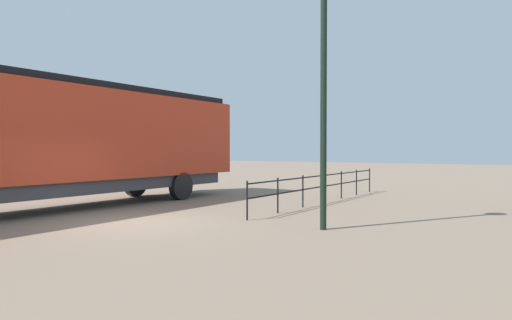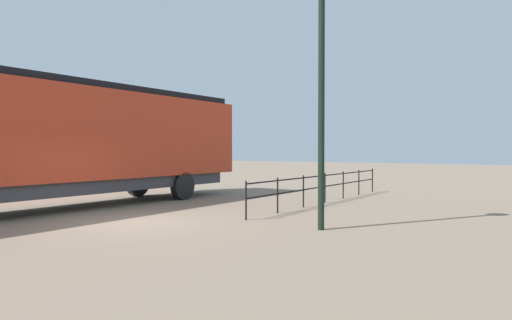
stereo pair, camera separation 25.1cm
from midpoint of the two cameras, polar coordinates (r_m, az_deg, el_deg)
name	(u,v)px [view 2 (the right image)]	position (r m, az deg, el deg)	size (l,w,h in m)	color
ground_plane	(133,223)	(13.29, -14.31, -7.42)	(120.00, 120.00, 0.00)	#84705B
locomotive	(49,138)	(16.55, -23.54, 2.50)	(2.89, 17.37, 4.27)	red
lamp_post	(322,32)	(12.06, 8.63, 15.22)	(0.55, 0.55, 6.86)	black
platform_fence	(325,183)	(17.79, 8.82, -2.85)	(0.05, 10.53, 1.12)	black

